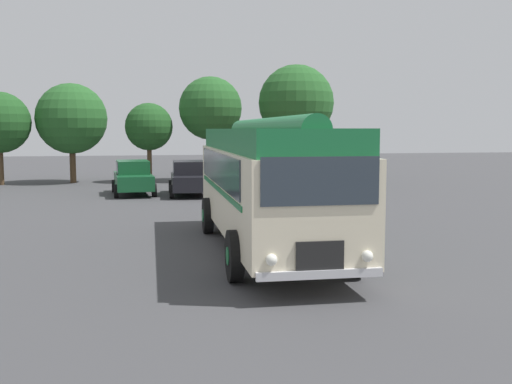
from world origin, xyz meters
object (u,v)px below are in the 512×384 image
at_px(car_mid_left, 189,178).
at_px(car_mid_right, 239,175).
at_px(car_far_right, 297,176).
at_px(vintage_bus, 267,179).
at_px(car_near_left, 133,177).

height_order(car_mid_left, car_mid_right, same).
distance_m(car_mid_left, car_far_right, 5.50).
xyz_separation_m(car_mid_right, car_far_right, (2.88, -0.71, 0.00)).
bearing_deg(car_far_right, car_mid_left, -176.42).
height_order(vintage_bus, car_mid_right, vintage_bus).
distance_m(car_mid_left, car_mid_right, 2.82).
xyz_separation_m(vintage_bus, car_mid_right, (1.74, 14.86, -1.05)).
height_order(vintage_bus, car_far_right, vintage_bus).
xyz_separation_m(vintage_bus, car_far_right, (4.62, 14.16, -1.05)).
bearing_deg(car_mid_left, car_near_left, 162.39).
bearing_deg(car_near_left, vintage_bus, -76.38).
distance_m(vintage_bus, car_mid_left, 13.88).
bearing_deg(car_far_right, car_mid_right, 166.18).
bearing_deg(car_far_right, car_near_left, 176.44).
relative_size(car_near_left, car_mid_left, 1.01).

